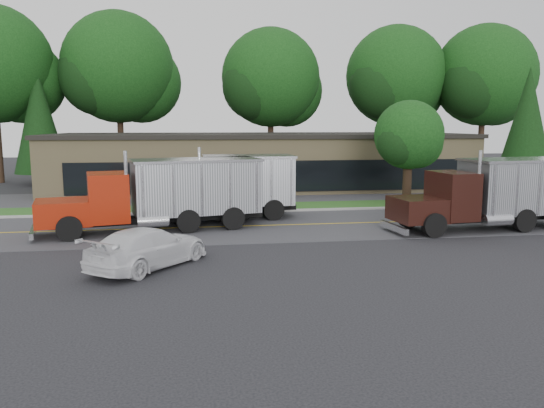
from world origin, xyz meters
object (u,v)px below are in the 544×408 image
Objects in this scene: dump_truck_blue at (227,185)px; dump_truck_maroon at (497,192)px; dump_truck_red at (167,192)px; rally_car at (148,247)px.

dump_truck_blue is 0.86× the size of dump_truck_maroon.
dump_truck_red is at bearing -13.41° from dump_truck_maroon.
dump_truck_blue is at bearing -27.00° from dump_truck_maroon.
dump_truck_maroon is 1.97× the size of rally_car.
dump_truck_blue is (3.07, 2.82, -0.01)m from dump_truck_red.
dump_truck_maroon is at bearing 160.68° from dump_truck_red.
dump_truck_maroon is at bearing -125.00° from rally_car.
dump_truck_maroon is (12.66, -4.84, 0.01)m from dump_truck_blue.
dump_truck_red reaches higher than rally_car.
dump_truck_blue reaches higher than rally_car.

